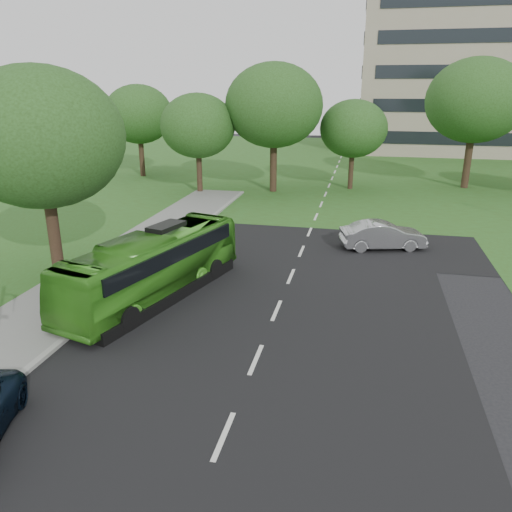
% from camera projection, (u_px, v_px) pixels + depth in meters
% --- Properties ---
extents(ground, '(160.00, 160.00, 0.00)m').
position_uv_depth(ground, '(267.00, 333.00, 18.78)').
color(ground, black).
rests_on(ground, ground).
extents(street_surfaces, '(120.00, 120.00, 0.15)m').
position_uv_depth(street_surfaces, '(317.00, 202.00, 39.88)').
color(street_surfaces, black).
rests_on(street_surfaces, ground).
extents(tree_park_a, '(6.27, 6.27, 8.33)m').
position_uv_depth(tree_park_a, '(198.00, 126.00, 41.69)').
color(tree_park_a, black).
rests_on(tree_park_a, ground).
extents(tree_park_b, '(8.21, 8.21, 10.77)m').
position_uv_depth(tree_park_b, '(274.00, 106.00, 41.72)').
color(tree_park_b, black).
rests_on(tree_park_b, ground).
extents(tree_park_c, '(5.87, 5.87, 7.79)m').
position_uv_depth(tree_park_c, '(354.00, 129.00, 43.43)').
color(tree_park_c, black).
rests_on(tree_park_c, ground).
extents(tree_park_d, '(8.51, 8.51, 11.25)m').
position_uv_depth(tree_park_d, '(476.00, 101.00, 43.13)').
color(tree_park_d, black).
rests_on(tree_park_d, ground).
extents(tree_park_f, '(6.77, 6.77, 9.04)m').
position_uv_depth(tree_park_f, '(139.00, 114.00, 49.58)').
color(tree_park_f, black).
rests_on(tree_park_f, ground).
extents(tree_side_near, '(7.36, 7.36, 9.77)m').
position_uv_depth(tree_side_near, '(41.00, 138.00, 22.04)').
color(tree_side_near, black).
rests_on(tree_side_near, ground).
extents(bus, '(5.00, 10.47, 2.84)m').
position_uv_depth(bus, '(154.00, 266.00, 21.64)').
color(bus, '#3A8D20').
rests_on(bus, ground).
extents(sedan, '(5.01, 2.88, 1.56)m').
position_uv_depth(sedan, '(383.00, 235.00, 28.30)').
color(sedan, '#B2B2B7').
rests_on(sedan, ground).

